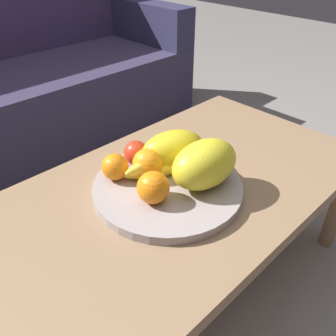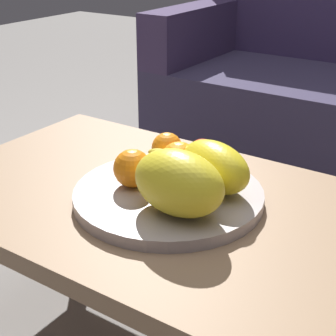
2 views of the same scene
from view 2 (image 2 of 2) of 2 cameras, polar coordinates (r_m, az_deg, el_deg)
The scene contains 9 objects.
coffee_table at distance 1.09m, azimuth 1.41°, elevation -5.97°, with size 1.13×0.62×0.40m.
fruit_bowl at distance 1.08m, azimuth 0.00°, elevation -3.02°, with size 0.39×0.39×0.03m, color #A39897.
melon_large_front at distance 1.06m, azimuth 5.10°, elevation 0.16°, with size 0.18×0.10×0.10m, color yellow.
melon_smaller_beside at distance 0.96m, azimuth 1.17°, elevation -1.61°, with size 0.19×0.12×0.12m, color yellow.
orange_front at distance 1.08m, azimuth -3.90°, elevation -0.03°, with size 0.08×0.08×0.08m, color orange.
orange_left at distance 1.11m, azimuth 1.20°, elevation 0.83°, with size 0.08×0.08×0.08m, color orange.
orange_right at distance 1.18m, azimuth -0.11°, elevation 2.21°, with size 0.07×0.07×0.07m, color orange.
apple_front at distance 1.16m, azimuth 3.79°, elevation 1.52°, with size 0.07×0.07×0.07m, color red.
banana_bunch at distance 1.10m, azimuth 1.14°, elevation -0.07°, with size 0.16×0.11×0.06m.
Camera 2 is at (0.50, -0.79, 0.91)m, focal length 55.87 mm.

